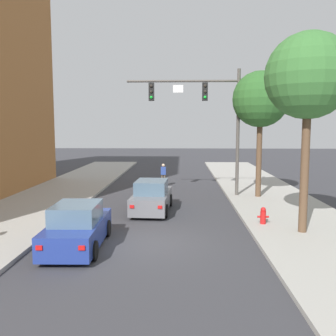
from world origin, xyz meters
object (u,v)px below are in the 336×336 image
at_px(pedestrian_crossing_road, 163,174).
at_px(fire_hydrant, 263,216).
at_px(street_tree_second, 261,100).
at_px(traffic_signal_mast, 206,108).
at_px(street_tree_nearest, 308,77).
at_px(car_following_blue, 78,228).
at_px(car_lead_grey, 152,197).

bearing_deg(pedestrian_crossing_road, fire_hydrant, -65.97).
bearing_deg(pedestrian_crossing_road, street_tree_second, -37.05).
height_order(fire_hydrant, street_tree_second, street_tree_second).
height_order(traffic_signal_mast, street_tree_nearest, street_tree_nearest).
xyz_separation_m(car_following_blue, fire_hydrant, (7.15, 2.93, -0.22)).
bearing_deg(pedestrian_crossing_road, car_following_blue, -99.90).
relative_size(pedestrian_crossing_road, street_tree_second, 0.22).
height_order(traffic_signal_mast, fire_hydrant, traffic_signal_mast).
bearing_deg(traffic_signal_mast, street_tree_second, -7.92).
xyz_separation_m(street_tree_nearest, street_tree_second, (-0.21, 7.45, -0.32)).
relative_size(car_lead_grey, fire_hydrant, 5.99).
bearing_deg(car_lead_grey, street_tree_nearest, -32.36).
height_order(car_lead_grey, street_tree_nearest, street_tree_nearest).
distance_m(car_following_blue, street_tree_second, 13.37).
distance_m(traffic_signal_mast, car_following_blue, 11.87).
bearing_deg(fire_hydrant, car_lead_grey, 150.59).
height_order(car_following_blue, street_tree_nearest, street_tree_nearest).
bearing_deg(street_tree_second, car_lead_grey, -150.05).
height_order(traffic_signal_mast, car_following_blue, traffic_signal_mast).
bearing_deg(pedestrian_crossing_road, car_lead_grey, -91.49).
xyz_separation_m(traffic_signal_mast, fire_hydrant, (2.02, -6.72, -4.84)).
bearing_deg(pedestrian_crossing_road, street_tree_nearest, -62.96).
distance_m(car_following_blue, pedestrian_crossing_road, 13.84).
xyz_separation_m(car_lead_grey, street_tree_second, (6.05, 3.49, 5.09)).
bearing_deg(fire_hydrant, car_following_blue, -157.70).
distance_m(traffic_signal_mast, pedestrian_crossing_road, 6.56).
bearing_deg(street_tree_nearest, pedestrian_crossing_road, 117.04).
relative_size(traffic_signal_mast, car_lead_grey, 1.74).
relative_size(pedestrian_crossing_road, street_tree_nearest, 0.21).
height_order(car_lead_grey, pedestrian_crossing_road, pedestrian_crossing_road).
bearing_deg(street_tree_nearest, traffic_signal_mast, 112.75).
distance_m(fire_hydrant, street_tree_second, 8.30).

